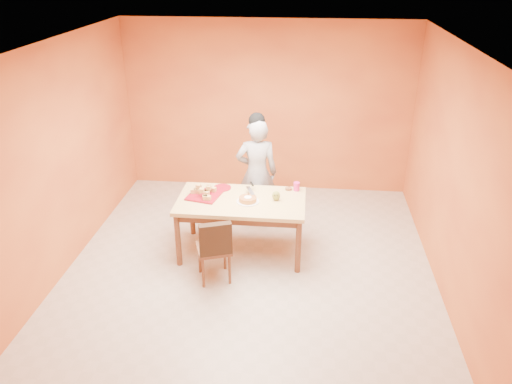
# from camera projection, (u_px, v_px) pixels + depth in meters

# --- Properties ---
(floor) EXTENTS (5.00, 5.00, 0.00)m
(floor) POSITION_uv_depth(u_px,v_px,m) (249.00, 270.00, 6.17)
(floor) COLOR beige
(floor) RESTS_ON ground
(ceiling) EXTENTS (5.00, 5.00, 0.00)m
(ceiling) POSITION_uv_depth(u_px,v_px,m) (248.00, 47.00, 5.00)
(ceiling) COLOR silver
(ceiling) RESTS_ON wall_back
(wall_back) EXTENTS (4.50, 0.00, 4.50)m
(wall_back) POSITION_uv_depth(u_px,v_px,m) (267.00, 108.00, 7.83)
(wall_back) COLOR orange
(wall_back) RESTS_ON floor
(wall_left) EXTENTS (0.00, 5.00, 5.00)m
(wall_left) POSITION_uv_depth(u_px,v_px,m) (57.00, 162.00, 5.80)
(wall_left) COLOR orange
(wall_left) RESTS_ON floor
(wall_right) EXTENTS (0.00, 5.00, 5.00)m
(wall_right) POSITION_uv_depth(u_px,v_px,m) (455.00, 179.00, 5.38)
(wall_right) COLOR orange
(wall_right) RESTS_ON floor
(dining_table) EXTENTS (1.60, 0.90, 0.76)m
(dining_table) POSITION_uv_depth(u_px,v_px,m) (241.00, 206.00, 6.29)
(dining_table) COLOR #E4BF77
(dining_table) RESTS_ON floor
(dining_chair) EXTENTS (0.50, 0.56, 0.85)m
(dining_chair) POSITION_uv_depth(u_px,v_px,m) (213.00, 248.00, 5.83)
(dining_chair) COLOR brown
(dining_chair) RESTS_ON floor
(pastry_pile) EXTENTS (0.34, 0.34, 0.11)m
(pastry_pile) POSITION_uv_depth(u_px,v_px,m) (204.00, 191.00, 6.29)
(pastry_pile) COLOR tan
(pastry_pile) RESTS_ON pastry_platter
(person) EXTENTS (0.62, 0.45, 1.58)m
(person) POSITION_uv_depth(u_px,v_px,m) (257.00, 173.00, 6.91)
(person) COLOR #9A9A9C
(person) RESTS_ON floor
(pastry_platter) EXTENTS (0.45, 0.45, 0.02)m
(pastry_platter) POSITION_uv_depth(u_px,v_px,m) (204.00, 196.00, 6.32)
(pastry_platter) COLOR maroon
(pastry_platter) RESTS_ON dining_table
(red_dinner_plate) EXTENTS (0.25, 0.25, 0.01)m
(red_dinner_plate) POSITION_uv_depth(u_px,v_px,m) (222.00, 188.00, 6.54)
(red_dinner_plate) COLOR maroon
(red_dinner_plate) RESTS_ON dining_table
(white_cake_plate) EXTENTS (0.37, 0.37, 0.01)m
(white_cake_plate) POSITION_uv_depth(u_px,v_px,m) (248.00, 201.00, 6.19)
(white_cake_plate) COLOR white
(white_cake_plate) RESTS_ON dining_table
(sponge_cake) EXTENTS (0.24, 0.24, 0.05)m
(sponge_cake) POSITION_uv_depth(u_px,v_px,m) (248.00, 199.00, 6.17)
(sponge_cake) COLOR #CC7C34
(sponge_cake) RESTS_ON white_cake_plate
(cake_server) EXTENTS (0.14, 0.26, 0.01)m
(cake_server) POSITION_uv_depth(u_px,v_px,m) (250.00, 191.00, 6.32)
(cake_server) COLOR silver
(cake_server) RESTS_ON sponge_cake
(egg_ornament) EXTENTS (0.11, 0.09, 0.13)m
(egg_ornament) POSITION_uv_depth(u_px,v_px,m) (276.00, 196.00, 6.20)
(egg_ornament) COLOR olive
(egg_ornament) RESTS_ON dining_table
(magenta_glass) EXTENTS (0.08, 0.08, 0.11)m
(magenta_glass) POSITION_uv_depth(u_px,v_px,m) (297.00, 186.00, 6.46)
(magenta_glass) COLOR #D31F7B
(magenta_glass) RESTS_ON dining_table
(checker_tin) EXTENTS (0.11, 0.11, 0.03)m
(checker_tin) POSITION_uv_depth(u_px,v_px,m) (289.00, 189.00, 6.50)
(checker_tin) COLOR #3D2010
(checker_tin) RESTS_ON dining_table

